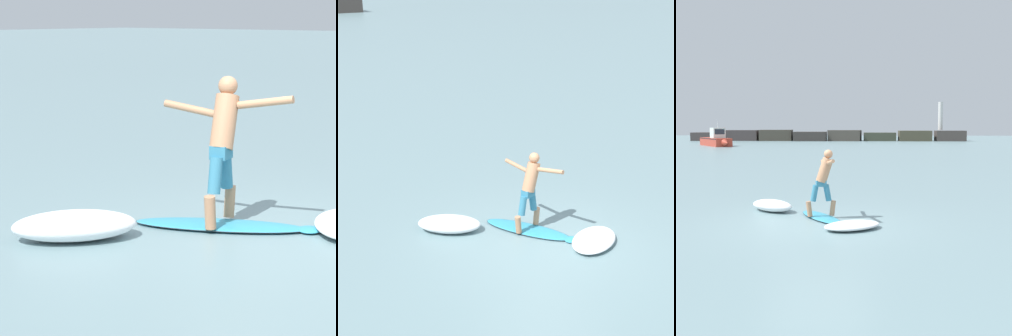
# 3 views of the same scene
# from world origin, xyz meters

# --- Properties ---
(ground_plane) EXTENTS (200.00, 200.00, 0.00)m
(ground_plane) POSITION_xyz_m (0.00, 0.00, 0.00)
(ground_plane) COLOR gray
(rock_jetty_breakwater) EXTENTS (42.53, 4.86, 6.00)m
(rock_jetty_breakwater) POSITION_xyz_m (-5.71, 62.00, 0.80)
(rock_jetty_breakwater) COLOR #403837
(rock_jetty_breakwater) RESTS_ON ground
(surfboard) EXTENTS (1.57, 2.16, 0.20)m
(surfboard) POSITION_xyz_m (0.01, 0.69, 0.03)
(surfboard) COLOR #379EBF
(surfboard) RESTS_ON ground
(surfer) EXTENTS (0.83, 1.60, 1.74)m
(surfer) POSITION_xyz_m (0.07, 0.75, 1.08)
(surfer) COLOR tan
(surfer) RESTS_ON surfboard
(fishing_boat_near_jetty) EXTENTS (5.81, 7.62, 3.04)m
(fishing_boat_near_jetty) POSITION_xyz_m (-16.85, 42.95, 0.66)
(fishing_boat_near_jetty) COLOR #BF3F2D
(fishing_boat_near_jetty) RESTS_ON ground
(wave_foam_at_tail) EXTENTS (1.63, 1.43, 0.19)m
(wave_foam_at_tail) POSITION_xyz_m (0.86, -0.54, 0.09)
(wave_foam_at_tail) COLOR white
(wave_foam_at_tail) RESTS_ON ground
(wave_foam_at_nose) EXTENTS (1.58, 1.44, 0.33)m
(wave_foam_at_nose) POSITION_xyz_m (-1.49, 1.65, 0.16)
(wave_foam_at_nose) COLOR white
(wave_foam_at_nose) RESTS_ON ground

